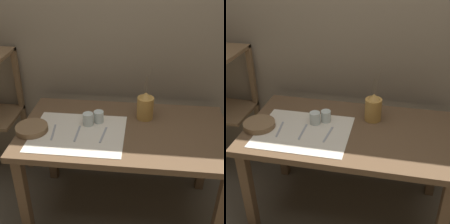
% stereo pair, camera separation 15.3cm
% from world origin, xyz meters
% --- Properties ---
extents(ground_plane, '(12.00, 12.00, 0.00)m').
position_xyz_m(ground_plane, '(0.00, 0.00, 0.00)').
color(ground_plane, brown).
extents(stone_wall_back, '(7.00, 0.06, 2.40)m').
position_xyz_m(stone_wall_back, '(0.00, 0.47, 1.20)').
color(stone_wall_back, '#7A6B56').
rests_on(stone_wall_back, ground_plane).
extents(wooden_table, '(1.31, 0.73, 0.71)m').
position_xyz_m(wooden_table, '(0.00, 0.00, 0.61)').
color(wooden_table, brown).
rests_on(wooden_table, ground_plane).
extents(linen_cloth, '(0.57, 0.46, 0.00)m').
position_xyz_m(linen_cloth, '(-0.28, -0.08, 0.71)').
color(linen_cloth, beige).
rests_on(linen_cloth, wooden_table).
extents(pitcher_with_flowers, '(0.11, 0.11, 0.36)m').
position_xyz_m(pitcher_with_flowers, '(0.13, 0.15, 0.79)').
color(pitcher_with_flowers, '#B7843D').
rests_on(pitcher_with_flowers, wooden_table).
extents(wooden_bowl, '(0.20, 0.20, 0.04)m').
position_xyz_m(wooden_bowl, '(-0.57, -0.09, 0.73)').
color(wooden_bowl, brown).
rests_on(wooden_bowl, wooden_table).
extents(glass_tumbler_near, '(0.07, 0.07, 0.08)m').
position_xyz_m(glass_tumbler_near, '(-0.23, 0.03, 0.75)').
color(glass_tumbler_near, silver).
rests_on(glass_tumbler_near, wooden_table).
extents(glass_tumbler_far, '(0.06, 0.06, 0.08)m').
position_xyz_m(glass_tumbler_far, '(-0.17, 0.07, 0.75)').
color(glass_tumbler_far, silver).
rests_on(glass_tumbler_far, wooden_table).
extents(fork_outer, '(0.03, 0.17, 0.00)m').
position_xyz_m(fork_outer, '(-0.43, -0.09, 0.71)').
color(fork_outer, '#939399').
rests_on(fork_outer, wooden_table).
extents(knife_center, '(0.01, 0.17, 0.00)m').
position_xyz_m(knife_center, '(-0.28, -0.09, 0.71)').
color(knife_center, '#939399').
rests_on(knife_center, wooden_table).
extents(fork_inner, '(0.03, 0.17, 0.00)m').
position_xyz_m(fork_inner, '(-0.12, -0.08, 0.71)').
color(fork_inner, '#939399').
rests_on(fork_inner, wooden_table).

